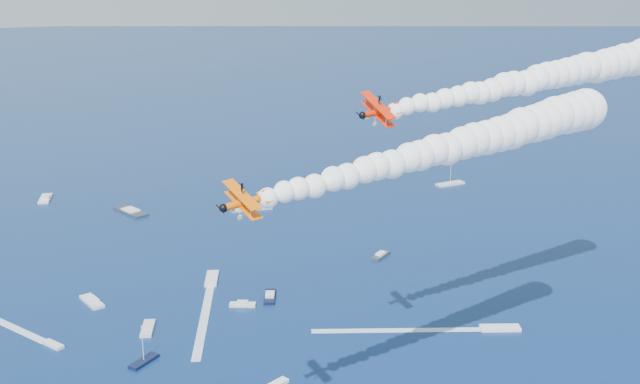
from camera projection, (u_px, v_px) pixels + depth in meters
name	position (u px, v px, depth m)	size (l,w,h in m)	color
biplane_lead	(379.00, 112.00, 121.12)	(7.34, 8.24, 4.96)	red
biplane_trail	(245.00, 202.00, 95.57)	(6.89, 7.72, 4.65)	#FF6405
smoke_trail_lead	(536.00, 79.00, 136.92)	(69.07, 13.90, 12.33)	white
smoke_trail_trail	(448.00, 147.00, 112.84)	(68.62, 17.18, 12.33)	white
spectator_boats	(173.00, 268.00, 204.65)	(218.23, 190.47, 0.70)	white
boat_wakes	(112.00, 297.00, 187.17)	(137.25, 127.64, 0.04)	white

